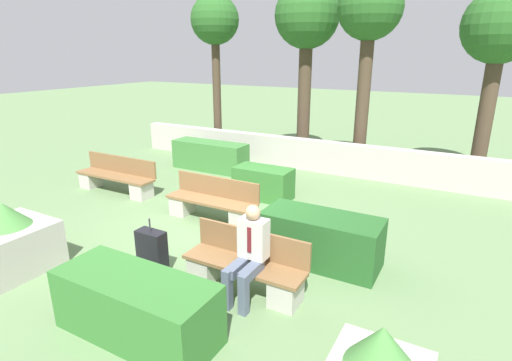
# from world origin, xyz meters

# --- Properties ---
(ground_plane) EXTENTS (60.00, 60.00, 0.00)m
(ground_plane) POSITION_xyz_m (0.00, 0.00, 0.00)
(ground_plane) COLOR #607F51
(perimeter_wall) EXTENTS (11.76, 0.30, 0.86)m
(perimeter_wall) POSITION_xyz_m (0.00, 4.57, 0.43)
(perimeter_wall) COLOR #B7B2A8
(perimeter_wall) RESTS_ON ground_plane
(bench_front) EXTENTS (1.74, 0.48, 0.82)m
(bench_front) POSITION_xyz_m (1.29, -1.45, 0.31)
(bench_front) COLOR brown
(bench_front) RESTS_ON ground_plane
(bench_left_side) EXTENTS (2.14, 0.48, 0.82)m
(bench_left_side) POSITION_xyz_m (-3.43, 0.61, 0.32)
(bench_left_side) COLOR brown
(bench_left_side) RESTS_ON ground_plane
(bench_right_side) EXTENTS (1.89, 0.48, 0.82)m
(bench_right_side) POSITION_xyz_m (-0.51, 0.35, 0.31)
(bench_right_side) COLOR brown
(bench_right_side) RESTS_ON ground_plane
(person_seated_man) EXTENTS (0.38, 0.64, 1.29)m
(person_seated_man) POSITION_xyz_m (1.44, -1.59, 0.70)
(person_seated_man) COLOR #515B70
(person_seated_man) RESTS_ON ground_plane
(hedge_block_near_left) EXTENTS (2.17, 0.66, 0.79)m
(hedge_block_near_left) POSITION_xyz_m (-2.59, 3.23, 0.39)
(hedge_block_near_left) COLOR #3D7A38
(hedge_block_near_left) RESTS_ON ground_plane
(hedge_block_near_right) EXTENTS (1.28, 0.64, 0.70)m
(hedge_block_near_right) POSITION_xyz_m (-0.22, 1.92, 0.35)
(hedge_block_near_right) COLOR #33702D
(hedge_block_near_right) RESTS_ON ground_plane
(hedge_block_mid_left) EXTENTS (1.81, 0.78, 0.78)m
(hedge_block_mid_left) POSITION_xyz_m (1.93, -0.22, 0.39)
(hedge_block_mid_left) COLOR #235623
(hedge_block_mid_left) RESTS_ON ground_plane
(hedge_block_mid_right) EXTENTS (1.96, 0.77, 0.74)m
(hedge_block_mid_right) POSITION_xyz_m (0.69, -2.85, 0.37)
(hedge_block_mid_right) COLOR #33702D
(hedge_block_mid_right) RESTS_ON ground_plane
(planter_corner_left) EXTENTS (1.10, 1.10, 1.06)m
(planter_corner_left) POSITION_xyz_m (-2.07, -2.67, 0.45)
(planter_corner_left) COLOR #B7B2A8
(planter_corner_left) RESTS_ON ground_plane
(suitcase) EXTENTS (0.44, 0.22, 0.87)m
(suitcase) POSITION_xyz_m (-0.13, -1.72, 0.33)
(suitcase) COLOR black
(suitcase) RESTS_ON ground_plane
(tree_leftmost) EXTENTS (1.48, 1.48, 4.84)m
(tree_leftmost) POSITION_xyz_m (-3.68, 5.23, 3.94)
(tree_leftmost) COLOR #473828
(tree_leftmost) RESTS_ON ground_plane
(tree_center_left) EXTENTS (1.85, 1.85, 5.08)m
(tree_center_left) POSITION_xyz_m (-0.88, 5.76, 3.97)
(tree_center_left) COLOR #473828
(tree_center_left) RESTS_ON ground_plane
(tree_center_right) EXTENTS (1.65, 1.65, 5.06)m
(tree_center_right) POSITION_xyz_m (1.01, 5.30, 4.02)
(tree_center_right) COLOR #473828
(tree_center_right) RESTS_ON ground_plane
(tree_rightmost) EXTENTS (1.77, 1.77, 4.64)m
(tree_rightmost) POSITION_xyz_m (3.94, 5.92, 3.59)
(tree_rightmost) COLOR #473828
(tree_rightmost) RESTS_ON ground_plane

